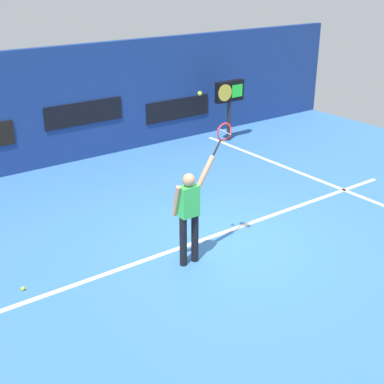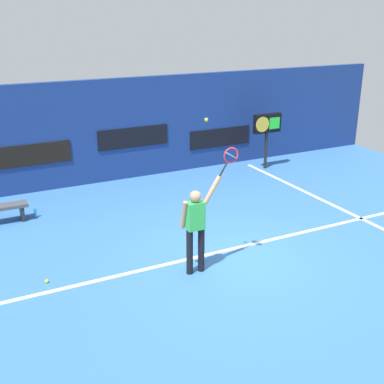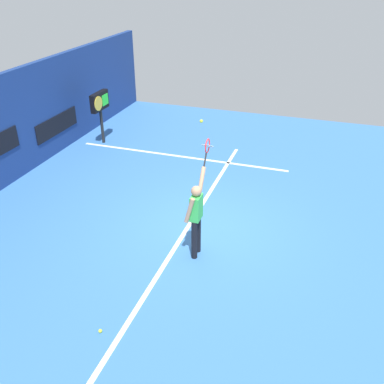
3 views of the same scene
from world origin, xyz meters
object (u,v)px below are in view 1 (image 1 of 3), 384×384
Objects in this scene: tennis_player at (189,211)px; tennis_racket at (224,134)px; tennis_ball at (200,93)px; spare_ball at (23,289)px; scoreboard_clock at (229,94)px.

tennis_racket is at bearing -0.34° from tennis_player.
tennis_ball is 1.00× the size of spare_ball.
scoreboard_clock is 9.00m from spare_ball.
scoreboard_clock is at bearing 44.73° from tennis_player.
tennis_ball reaches higher than scoreboard_clock.
tennis_ball is at bearing -134.01° from scoreboard_clock.
tennis_ball is at bearing -9.80° from tennis_player.
tennis_racket is 8.85× the size of tennis_ball.
tennis_player is at bearing 170.20° from tennis_ball.
spare_ball is at bearing 165.57° from tennis_racket.
spare_ball is at bearing 162.55° from tennis_ball.
tennis_racket is at bearing 3.08° from tennis_ball.
tennis_player reaches higher than scoreboard_clock.
tennis_racket is 0.34× the size of scoreboard_clock.
tennis_ball reaches higher than spare_ball.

